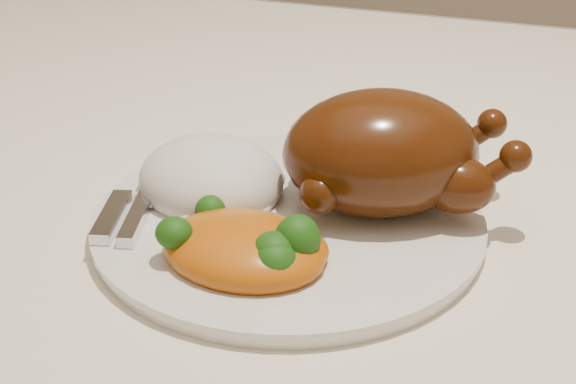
% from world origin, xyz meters
% --- Properties ---
extents(dining_table, '(1.60, 0.90, 0.76)m').
position_xyz_m(dining_table, '(0.00, 0.00, 0.67)').
color(dining_table, brown).
rests_on(dining_table, floor).
extents(tablecloth, '(1.73, 1.03, 0.18)m').
position_xyz_m(tablecloth, '(0.00, 0.00, 0.74)').
color(tablecloth, white).
rests_on(tablecloth, dining_table).
extents(dinner_plate, '(0.34, 0.34, 0.01)m').
position_xyz_m(dinner_plate, '(-0.03, -0.15, 0.77)').
color(dinner_plate, white).
rests_on(dinner_plate, tablecloth).
extents(roast_chicken, '(0.21, 0.17, 0.10)m').
position_xyz_m(roast_chicken, '(0.03, -0.11, 0.83)').
color(roast_chicken, '#4A2007').
rests_on(roast_chicken, dinner_plate).
extents(rice_mound, '(0.16, 0.15, 0.07)m').
position_xyz_m(rice_mound, '(-0.11, -0.14, 0.79)').
color(rice_mound, white).
rests_on(rice_mound, dinner_plate).
extents(mac_and_cheese, '(0.13, 0.10, 0.05)m').
position_xyz_m(mac_and_cheese, '(-0.04, -0.22, 0.79)').
color(mac_and_cheese, '#C96A0C').
rests_on(mac_and_cheese, dinner_plate).
extents(cutlery, '(0.06, 0.17, 0.01)m').
position_xyz_m(cutlery, '(-0.15, -0.18, 0.79)').
color(cutlery, silver).
rests_on(cutlery, dinner_plate).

